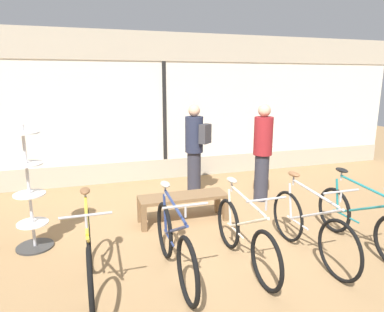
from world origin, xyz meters
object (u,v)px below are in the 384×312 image
(bicycle_far_left, at_px, (89,256))
(accessory_rack, at_px, (30,199))
(bicycle_left, at_px, (174,245))
(bicycle_far_right, at_px, (361,221))
(bicycle_center, at_px, (245,236))
(display_bench, at_px, (183,200))
(bicycle_right, at_px, (310,228))
(customer_by_window, at_px, (263,151))
(customer_near_rack, at_px, (195,147))

(bicycle_far_left, distance_m, accessory_rack, 1.44)
(bicycle_left, relative_size, bicycle_far_right, 0.98)
(bicycle_center, distance_m, display_bench, 1.53)
(bicycle_right, height_order, bicycle_far_right, bicycle_right)
(bicycle_right, xyz_separation_m, bicycle_far_right, (0.81, 0.01, -0.02))
(customer_by_window, bearing_deg, bicycle_left, -138.00)
(bicycle_left, relative_size, display_bench, 1.22)
(bicycle_far_right, relative_size, display_bench, 1.25)
(bicycle_far_left, height_order, bicycle_center, bicycle_far_left)
(bicycle_left, relative_size, customer_by_window, 0.95)
(customer_by_window, bearing_deg, accessory_rack, -168.97)
(bicycle_left, distance_m, display_bench, 1.57)
(bicycle_left, distance_m, customer_near_rack, 2.91)
(bicycle_far_left, height_order, customer_near_rack, customer_near_rack)
(bicycle_far_right, height_order, accessory_rack, accessory_rack)
(bicycle_far_left, bearing_deg, bicycle_far_right, -1.49)
(bicycle_far_left, relative_size, customer_by_window, 0.96)
(bicycle_center, relative_size, customer_by_window, 0.94)
(bicycle_center, relative_size, accessory_rack, 1.00)
(bicycle_left, relative_size, bicycle_center, 1.02)
(bicycle_left, distance_m, accessory_rack, 2.06)
(bicycle_center, xyz_separation_m, accessory_rack, (-2.50, 1.25, 0.31))
(customer_by_window, bearing_deg, bicycle_far_right, -80.12)
(bicycle_far_left, relative_size, accessory_rack, 1.03)
(bicycle_center, bearing_deg, display_bench, 102.80)
(accessory_rack, xyz_separation_m, customer_near_rack, (2.73, 1.40, 0.27))
(bicycle_right, height_order, customer_by_window, customer_by_window)
(bicycle_right, xyz_separation_m, customer_by_window, (0.45, 2.07, 0.55))
(bicycle_left, relative_size, accessory_rack, 1.02)
(bicycle_left, xyz_separation_m, display_bench, (0.53, 1.47, -0.03))
(bicycle_far_right, bearing_deg, accessory_rack, 162.53)
(bicycle_far_left, height_order, display_bench, bicycle_far_left)
(display_bench, distance_m, customer_by_window, 1.84)
(accessory_rack, bearing_deg, bicycle_far_right, -17.47)
(bicycle_far_right, relative_size, accessory_rack, 1.05)
(bicycle_far_right, xyz_separation_m, display_bench, (-2.02, 1.56, -0.02))
(display_bench, bearing_deg, bicycle_center, -77.20)
(bicycle_center, bearing_deg, accessory_rack, 153.37)
(accessory_rack, bearing_deg, bicycle_right, -21.53)
(customer_near_rack, bearing_deg, bicycle_far_left, -127.78)
(bicycle_center, bearing_deg, customer_by_window, 56.41)
(customer_near_rack, bearing_deg, bicycle_left, -112.83)
(bicycle_far_right, distance_m, display_bench, 2.55)
(bicycle_far_left, xyz_separation_m, bicycle_far_right, (3.48, -0.09, -0.03))
(bicycle_far_left, height_order, bicycle_right, bicycle_far_left)
(display_bench, bearing_deg, bicycle_left, -109.83)
(bicycle_far_left, distance_m, customer_by_window, 3.73)
(bicycle_right, xyz_separation_m, customer_near_rack, (-0.63, 2.72, 0.55))
(bicycle_far_left, bearing_deg, bicycle_left, -0.47)
(bicycle_right, bearing_deg, bicycle_center, 174.96)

